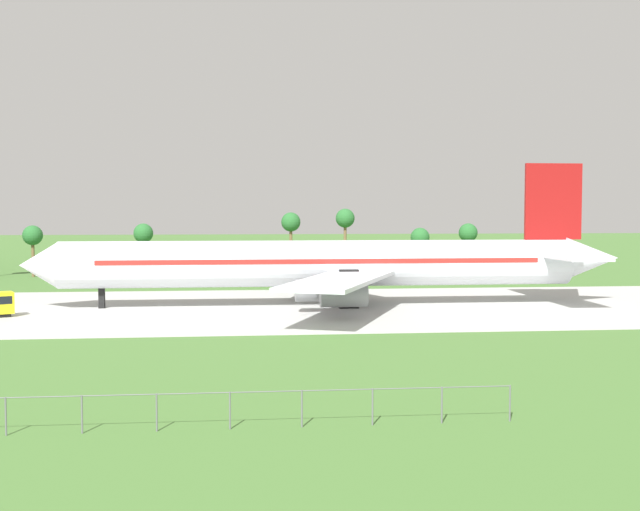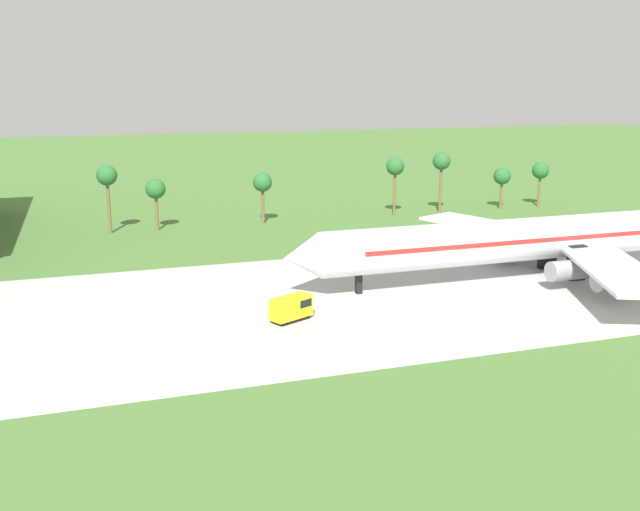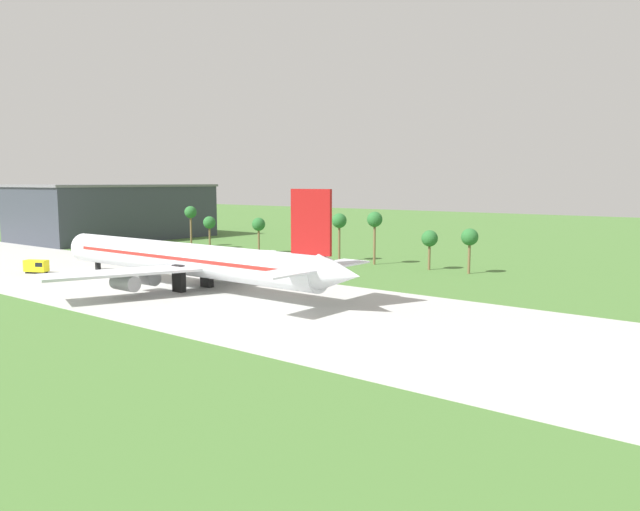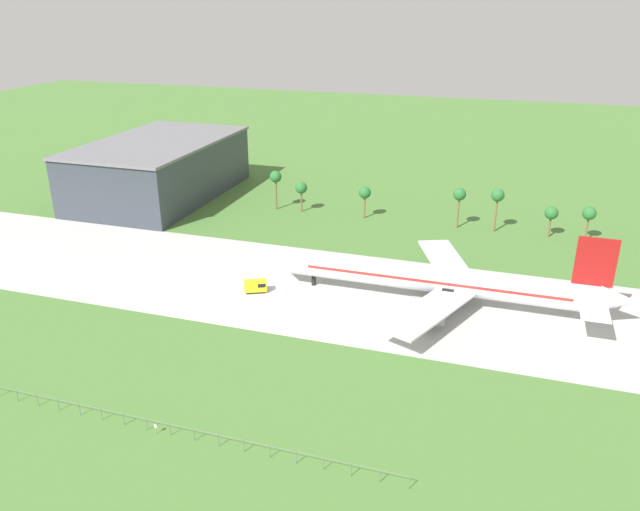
# 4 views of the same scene
# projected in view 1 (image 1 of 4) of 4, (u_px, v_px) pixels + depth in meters

# --- Properties ---
(ground_plane) EXTENTS (600.00, 600.00, 0.00)m
(ground_plane) POSITION_uv_depth(u_px,v_px,m) (33.00, 311.00, 96.52)
(ground_plane) COLOR #477233
(taxiway_strip) EXTENTS (320.00, 44.00, 0.02)m
(taxiway_strip) POSITION_uv_depth(u_px,v_px,m) (33.00, 311.00, 96.52)
(taxiway_strip) COLOR #B2B2AD
(taxiway_strip) RESTS_ON ground_plane
(jet_airliner) EXTENTS (76.53, 52.18, 18.18)m
(jet_airliner) POSITION_uv_depth(u_px,v_px,m) (333.00, 264.00, 101.67)
(jet_airliner) COLOR silver
(jet_airliner) RESTS_ON ground_plane
(palm_tree_row) EXTENTS (92.70, 3.60, 12.38)m
(palm_tree_row) POSITION_uv_depth(u_px,v_px,m) (244.00, 230.00, 148.82)
(palm_tree_row) COLOR brown
(palm_tree_row) RESTS_ON ground_plane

